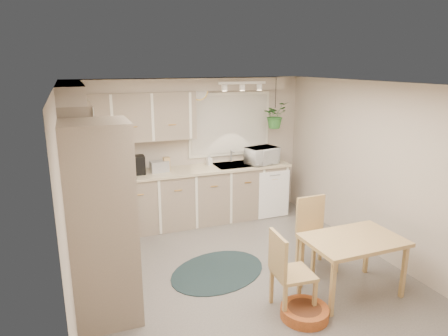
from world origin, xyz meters
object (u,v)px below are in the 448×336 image
Objects in this scene: chair_left at (294,272)px; microwave at (262,154)px; chair_back at (318,235)px; pet_bed at (304,312)px; dining_table at (351,265)px; braided_rug at (218,271)px.

microwave is at bearing 165.23° from chair_left.
chair_back is 1.19m from pet_bed.
dining_table is at bearing 16.80° from pet_bed.
dining_table is 2.74m from microwave.
microwave is at bearing -95.53° from chair_back.
braided_rug is at bearing -150.82° from chair_left.
chair_back is 1.83× the size of pet_bed.
dining_table is at bearing -105.39° from microwave.
pet_bed is at bearing -119.94° from microwave.
chair_back reaches higher than braided_rug.
pet_bed is (-0.76, -0.23, -0.29)m from dining_table.
chair_back is at bearing -16.87° from braided_rug.
braided_rug is (-0.49, 1.05, -0.45)m from chair_left.
braided_rug is at bearing 113.24° from pet_bed.
pet_bed reaches higher than braided_rug.
chair_left reaches higher than pet_bed.
microwave is (0.17, 2.01, 0.65)m from chair_back.
chair_left is at bearing -121.90° from microwave.
chair_back is (-0.05, 0.63, 0.12)m from dining_table.
microwave is (0.12, 2.63, 0.77)m from dining_table.
dining_table is 2.13× the size of pet_bed.
chair_left is 1.24m from braided_rug.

